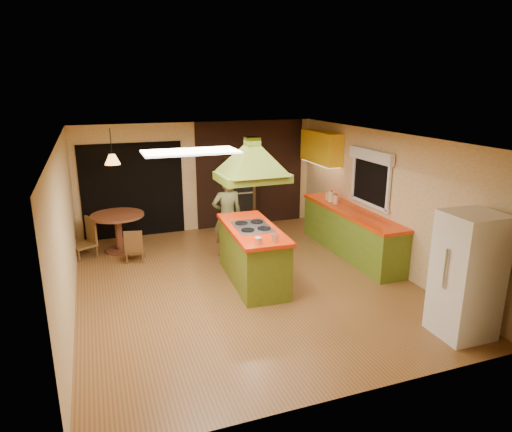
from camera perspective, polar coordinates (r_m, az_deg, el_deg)
name	(u,v)px	position (r m, az deg, el deg)	size (l,w,h in m)	color
ground	(244,282)	(8.01, -1.49, -8.25)	(6.50, 6.50, 0.00)	brown
room_walls	(244,213)	(7.58, -1.56, 0.38)	(5.50, 6.50, 6.50)	beige
ceiling_plane	(243,137)	(7.34, -1.64, 9.81)	(6.50, 6.50, 0.00)	silver
brick_panel	(250,174)	(10.95, -0.70, 5.32)	(2.64, 0.03, 2.50)	#381E14
nook_opening	(133,191)	(10.44, -15.12, 3.09)	(2.20, 0.03, 2.10)	black
right_counter	(350,232)	(9.34, 11.69, -1.94)	(0.62, 3.05, 0.92)	olive
upper_cabinets	(321,147)	(10.43, 8.13, 8.51)	(0.34, 1.40, 0.70)	yellow
window_right	(371,168)	(9.00, 14.18, 5.82)	(0.12, 1.35, 1.06)	black
fluor_panel	(191,152)	(5.91, -8.18, 7.96)	(1.20, 0.60, 0.03)	white
kitchen_island	(253,254)	(7.85, -0.44, -4.81)	(0.90, 2.03, 1.01)	olive
range_hood	(252,153)	(7.41, -0.47, 7.90)	(1.14, 0.83, 0.80)	olive
man	(227,216)	(8.95, -3.62, -0.01)	(0.60, 0.39, 1.65)	brown
refrigerator	(467,275)	(6.73, 24.88, -6.75)	(0.71, 0.67, 1.73)	white
wall_oven	(239,192)	(10.65, -2.09, 2.97)	(0.61, 0.63, 1.76)	#472E17
dining_table	(118,225)	(9.66, -16.85, -1.11)	(1.06, 1.06, 0.79)	brown
chair_left	(82,238)	(9.62, -20.88, -2.61)	(0.43, 0.43, 0.78)	brown
chair_near	(135,245)	(9.13, -14.90, -3.49)	(0.36, 0.36, 0.65)	brown
pendant_lamp	(112,159)	(9.37, -17.51, 6.76)	(0.30, 0.30, 0.20)	#FF9E3F
canister_large	(331,197)	(9.77, 9.40, 2.40)	(0.14, 0.14, 0.21)	#FCF4CB
canister_medium	(336,200)	(9.60, 9.99, 2.02)	(0.12, 0.12, 0.17)	beige
canister_small	(328,196)	(9.90, 8.99, 2.47)	(0.12, 0.12, 0.16)	beige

